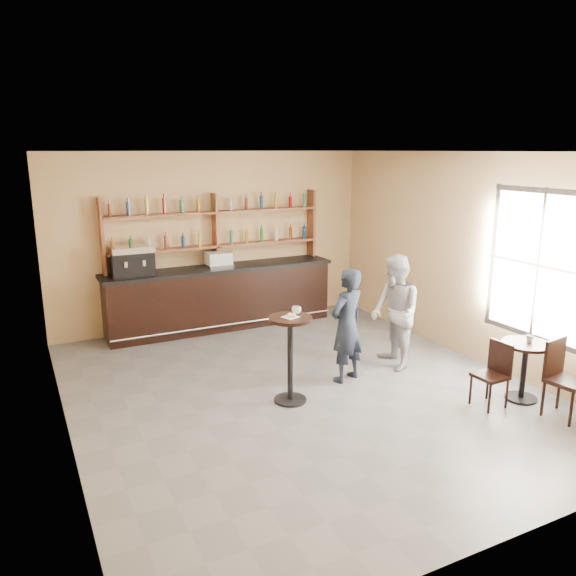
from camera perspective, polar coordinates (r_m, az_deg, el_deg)
name	(u,v)px	position (r m, az deg, el deg)	size (l,w,h in m)	color
floor	(301,390)	(7.88, 1.32, -10.29)	(7.00, 7.00, 0.00)	#5E5E62
ceiling	(302,152)	(7.18, 1.46, 13.68)	(7.00, 7.00, 0.00)	white
wall_back	(213,240)	(10.53, -7.58, 4.90)	(7.00, 7.00, 0.00)	tan
wall_front	(513,367)	(4.70, 21.92, -7.43)	(7.00, 7.00, 0.00)	tan
wall_left	(57,304)	(6.56, -22.46, -1.54)	(7.00, 7.00, 0.00)	tan
wall_right	(473,258)	(9.14, 18.29, 2.94)	(7.00, 7.00, 0.00)	tan
window_pane	(538,265)	(8.32, 24.07, 2.11)	(2.00, 2.00, 0.00)	white
window_frame	(538,265)	(8.32, 24.05, 2.10)	(0.04, 1.70, 2.10)	black
shelf_unit	(215,229)	(10.38, -7.38, 5.95)	(4.00, 0.26, 1.40)	brown
liquor_bottles	(215,220)	(10.36, -7.41, 6.88)	(3.68, 0.10, 1.00)	#8C5919
bar_counter	(221,297)	(10.42, -6.83, -0.94)	(4.25, 0.83, 1.15)	black
espresso_machine	(132,261)	(9.84, -15.55, 2.68)	(0.69, 0.45, 0.50)	black
pastry_case	(219,260)	(10.25, -7.07, 2.88)	(0.45, 0.36, 0.27)	silver
pedestal_table	(290,360)	(7.33, 0.23, -7.30)	(0.56, 0.56, 1.16)	black
napkin	(290,317)	(7.14, 0.23, -2.96)	(0.18, 0.18, 0.00)	white
donut	(291,315)	(7.13, 0.34, -2.79)	(0.12, 0.12, 0.04)	#B86F43
cup_pedestal	(296,310)	(7.27, 0.86, -2.27)	(0.12, 0.12, 0.09)	white
man_main	(347,325)	(7.95, 6.00, -3.80)	(0.60, 0.39, 1.64)	black
cafe_table	(524,371)	(8.06, 22.82, -7.80)	(0.63, 0.63, 0.79)	black
cup_cafe	(530,339)	(7.96, 23.36, -4.75)	(0.10, 0.10, 0.10)	white
chair_west	(490,375)	(7.70, 19.84, -8.33)	(0.37, 0.37, 0.85)	black
chair_south	(567,380)	(7.73, 26.50, -8.41)	(0.42, 0.42, 0.97)	black
patron_second	(395,312)	(8.53, 10.81, -2.43)	(0.84, 0.66, 1.73)	#9E9DA2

